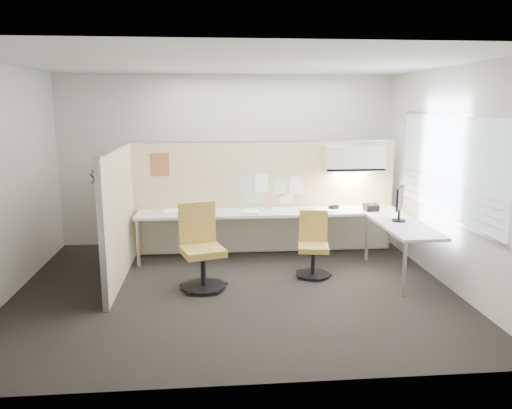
{
  "coord_description": "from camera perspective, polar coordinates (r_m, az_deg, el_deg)",
  "views": [
    {
      "loc": [
        -0.29,
        -6.06,
        2.33
      ],
      "look_at": [
        0.35,
        0.8,
        0.93
      ],
      "focal_mm": 35.0,
      "sensor_mm": 36.0,
      "label": 1
    }
  ],
  "objects": [
    {
      "name": "paper_stack_4",
      "position": [
        7.39,
        15.67,
        -1.4
      ],
      "size": [
        0.3,
        0.35,
        0.02
      ],
      "primitive_type": "cube",
      "rotation": [
        0.0,
        0.0,
        0.24
      ],
      "color": "white",
      "rests_on": "desk"
    },
    {
      "name": "partition_left",
      "position": [
        6.83,
        -15.38,
        -1.25
      ],
      "size": [
        0.06,
        2.2,
        1.75
      ],
      "primitive_type": "cube",
      "color": "beige",
      "rests_on": "floor"
    },
    {
      "name": "paper_stack_1",
      "position": [
        7.41,
        -0.55,
        -0.85
      ],
      "size": [
        0.26,
        0.32,
        0.04
      ],
      "primitive_type": "cube",
      "rotation": [
        0.0,
        0.0,
        -0.1
      ],
      "color": "white",
      "rests_on": "desk"
    },
    {
      "name": "wall_right",
      "position": [
        6.84,
        21.15,
        2.88
      ],
      "size": [
        0.02,
        4.5,
        2.8
      ],
      "primitive_type": "cube",
      "color": "beige",
      "rests_on": "ground"
    },
    {
      "name": "wall_left",
      "position": [
        6.61,
        -27.11,
        2.11
      ],
      "size": [
        0.02,
        4.5,
        2.8
      ],
      "primitive_type": "cube",
      "color": "beige",
      "rests_on": "ground"
    },
    {
      "name": "stapler",
      "position": [
        7.81,
        8.78,
        -0.31
      ],
      "size": [
        0.14,
        0.04,
        0.05
      ],
      "primitive_type": "cube",
      "rotation": [
        0.0,
        0.0,
        0.02
      ],
      "color": "black",
      "rests_on": "desk"
    },
    {
      "name": "paper_stack_2",
      "position": [
        7.59,
        2.78,
        -0.65
      ],
      "size": [
        0.25,
        0.31,
        0.02
      ],
      "primitive_type": "cube",
      "rotation": [
        0.0,
        0.0,
        -0.06
      ],
      "color": "white",
      "rests_on": "desk"
    },
    {
      "name": "monitor",
      "position": [
        7.13,
        16.11,
        0.3
      ],
      "size": [
        0.25,
        0.41,
        0.48
      ],
      "rotation": [
        0.0,
        0.0,
        1.05
      ],
      "color": "black",
      "rests_on": "desk"
    },
    {
      "name": "overhead_bin",
      "position": [
        7.81,
        11.06,
        5.22
      ],
      "size": [
        0.9,
        0.36,
        0.38
      ],
      "primitive_type": "cube",
      "color": "beige",
      "rests_on": "partition_back"
    },
    {
      "name": "chair_right",
      "position": [
        6.91,
        6.55,
        -4.77
      ],
      "size": [
        0.47,
        0.49,
        0.87
      ],
      "rotation": [
        0.0,
        0.0,
        -0.17
      ],
      "color": "black",
      "rests_on": "floor"
    },
    {
      "name": "paper_stack_3",
      "position": [
        7.6,
        7.67,
        -0.71
      ],
      "size": [
        0.27,
        0.33,
        0.02
      ],
      "primitive_type": "cube",
      "rotation": [
        0.0,
        0.0,
        0.15
      ],
      "color": "white",
      "rests_on": "desk"
    },
    {
      "name": "ceiling",
      "position": [
        6.09,
        -2.66,
        15.93
      ],
      "size": [
        5.5,
        4.5,
        0.01
      ],
      "primitive_type": "cube",
      "color": "white",
      "rests_on": "wall_back"
    },
    {
      "name": "tape_dispenser",
      "position": [
        7.81,
        9.04,
        -0.27
      ],
      "size": [
        0.1,
        0.07,
        0.06
      ],
      "primitive_type": "cube",
      "rotation": [
        0.0,
        0.0,
        0.08
      ],
      "color": "black",
      "rests_on": "desk"
    },
    {
      "name": "poster",
      "position": [
        7.72,
        -10.94,
        4.48
      ],
      "size": [
        0.28,
        0.0,
        0.35
      ],
      "primitive_type": "cube",
      "color": "#E4551C",
      "rests_on": "partition_back"
    },
    {
      "name": "coat_hook",
      "position": [
        5.97,
        -17.76,
        2.11
      ],
      "size": [
        0.18,
        0.45,
        1.36
      ],
      "color": "silver",
      "rests_on": "partition_left"
    },
    {
      "name": "window_pane",
      "position": [
        6.81,
        21.06,
        4.13
      ],
      "size": [
        0.01,
        2.8,
        1.3
      ],
      "primitive_type": "cube",
      "color": "#9FADB9",
      "rests_on": "wall_right"
    },
    {
      "name": "wall_front",
      "position": [
        3.93,
        -0.95,
        -2.2
      ],
      "size": [
        5.5,
        0.02,
        2.8
      ],
      "primitive_type": "cube",
      "color": "beige",
      "rests_on": "ground"
    },
    {
      "name": "chair_left",
      "position": [
        6.43,
        -6.3,
        -5.12
      ],
      "size": [
        0.63,
        0.64,
        1.08
      ],
      "rotation": [
        0.0,
        0.0,
        0.29
      ],
      "color": "black",
      "rests_on": "floor"
    },
    {
      "name": "desk",
      "position": [
        7.49,
        4.22,
        -1.9
      ],
      "size": [
        4.0,
        2.07,
        0.73
      ],
      "color": "beige",
      "rests_on": "floor"
    },
    {
      "name": "task_light_strip",
      "position": [
        7.83,
        11.01,
        3.7
      ],
      "size": [
        0.6,
        0.06,
        0.02
      ],
      "primitive_type": "cube",
      "color": "#FFEABF",
      "rests_on": "overhead_bin"
    },
    {
      "name": "partition_back",
      "position": [
        7.84,
        0.94,
        0.77
      ],
      "size": [
        4.1,
        0.06,
        1.75
      ],
      "primitive_type": "cube",
      "color": "beige",
      "rests_on": "floor"
    },
    {
      "name": "phone",
      "position": [
        7.78,
        12.98,
        -0.31
      ],
      "size": [
        0.23,
        0.21,
        0.12
      ],
      "rotation": [
        0.0,
        0.0,
        0.11
      ],
      "color": "black",
      "rests_on": "desk"
    },
    {
      "name": "floor",
      "position": [
        6.5,
        -2.43,
        -9.59
      ],
      "size": [
        5.5,
        4.5,
        0.01
      ],
      "primitive_type": "cube",
      "color": "black",
      "rests_on": "ground"
    },
    {
      "name": "pinned_papers",
      "position": [
        7.79,
        1.56,
        1.88
      ],
      "size": [
        1.01,
        0.0,
        0.47
      ],
      "color": "#8CBF8C",
      "rests_on": "partition_back"
    },
    {
      "name": "wall_back",
      "position": [
        8.37,
        -3.29,
        5.06
      ],
      "size": [
        5.5,
        0.02,
        2.8
      ],
      "primitive_type": "cube",
      "color": "beige",
      "rests_on": "ground"
    },
    {
      "name": "paper_stack_0",
      "position": [
        7.55,
        -9.65,
        -0.81
      ],
      "size": [
        0.24,
        0.31,
        0.03
      ],
      "primitive_type": "cube",
      "rotation": [
        0.0,
        0.0,
        0.02
      ],
      "color": "white",
      "rests_on": "desk"
    }
  ]
}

